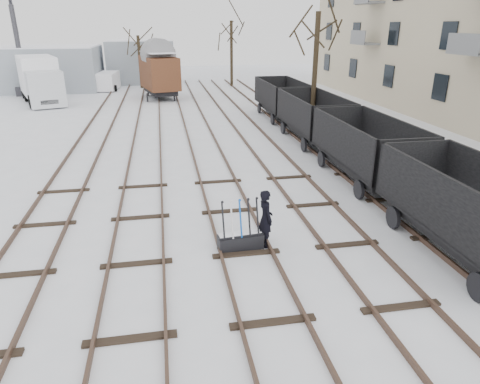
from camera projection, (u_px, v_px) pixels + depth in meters
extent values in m
plane|color=white|center=(246.00, 255.00, 11.98)|extent=(120.00, 120.00, 0.00)
cube|color=black|center=(79.00, 140.00, 23.66)|extent=(0.07, 52.00, 0.15)
cube|color=black|center=(106.00, 139.00, 23.90)|extent=(0.07, 52.00, 0.15)
cube|color=black|center=(37.00, 239.00, 12.80)|extent=(1.90, 0.20, 0.08)
cube|color=black|center=(134.00, 137.00, 24.16)|extent=(0.07, 52.00, 0.15)
cube|color=black|center=(160.00, 136.00, 24.40)|extent=(0.07, 52.00, 0.15)
cube|color=black|center=(139.00, 231.00, 13.30)|extent=(1.90, 0.20, 0.08)
cube|color=black|center=(188.00, 135.00, 24.66)|extent=(0.07, 52.00, 0.15)
cube|color=black|center=(212.00, 134.00, 24.90)|extent=(0.07, 52.00, 0.15)
cube|color=black|center=(234.00, 223.00, 13.80)|extent=(1.90, 0.20, 0.08)
cube|color=black|center=(239.00, 133.00, 25.16)|extent=(0.07, 52.00, 0.15)
cube|color=black|center=(262.00, 132.00, 25.40)|extent=(0.07, 52.00, 0.15)
cube|color=black|center=(323.00, 217.00, 14.30)|extent=(1.90, 0.20, 0.08)
cube|color=black|center=(288.00, 131.00, 25.66)|extent=(0.07, 52.00, 0.15)
cube|color=black|center=(311.00, 130.00, 25.89)|extent=(0.07, 52.00, 0.15)
cube|color=black|center=(405.00, 210.00, 14.80)|extent=(1.90, 0.20, 0.08)
cube|color=#949EA7|center=(47.00, 68.00, 42.06)|extent=(10.00, 8.00, 4.00)
cube|color=white|center=(43.00, 46.00, 41.31)|extent=(9.80, 7.84, 0.10)
cube|color=#949EA7|center=(141.00, 62.00, 47.15)|extent=(7.00, 6.00, 4.40)
cube|color=white|center=(140.00, 40.00, 46.33)|extent=(6.86, 5.88, 0.10)
cube|color=black|center=(240.00, 242.00, 12.22)|extent=(1.34, 0.55, 0.44)
cube|color=black|center=(240.00, 234.00, 12.13)|extent=(1.32, 0.44, 0.06)
cube|color=white|center=(240.00, 233.00, 12.12)|extent=(1.27, 0.39, 0.03)
cylinder|color=black|center=(223.00, 221.00, 11.82)|extent=(0.08, 0.32, 1.08)
cylinder|color=silver|center=(232.00, 220.00, 11.89)|extent=(0.08, 0.32, 1.08)
cylinder|color=#0D4AAD|center=(240.00, 219.00, 11.95)|extent=(0.08, 0.32, 1.08)
cylinder|color=black|center=(249.00, 218.00, 12.02)|extent=(0.08, 0.32, 1.08)
cylinder|color=black|center=(257.00, 217.00, 12.08)|extent=(0.08, 0.32, 1.08)
imported|color=black|center=(266.00, 218.00, 12.20)|extent=(0.50, 0.68, 1.71)
cube|color=black|center=(468.00, 234.00, 11.72)|extent=(1.96, 5.38, 0.41)
cube|color=black|center=(470.00, 227.00, 11.65)|extent=(2.45, 6.11, 0.12)
cube|color=black|center=(436.00, 203.00, 11.16)|extent=(0.10, 6.11, 1.63)
cube|color=white|center=(471.00, 224.00, 11.61)|extent=(2.20, 5.87, 0.06)
cylinder|color=black|center=(479.00, 288.00, 9.86)|extent=(0.12, 0.71, 0.71)
cylinder|color=black|center=(457.00, 212.00, 13.82)|extent=(0.12, 0.71, 0.71)
cube|color=black|center=(364.00, 164.00, 17.59)|extent=(1.96, 5.38, 0.41)
cube|color=black|center=(365.00, 159.00, 17.51)|extent=(2.45, 6.11, 0.12)
cube|color=black|center=(340.00, 141.00, 17.02)|extent=(0.10, 6.11, 1.63)
cube|color=black|center=(394.00, 139.00, 17.41)|extent=(0.10, 6.11, 1.63)
cube|color=white|center=(365.00, 157.00, 17.48)|extent=(2.20, 5.87, 0.06)
cylinder|color=black|center=(359.00, 190.00, 15.72)|extent=(0.12, 0.71, 0.71)
cylinder|color=black|center=(368.00, 156.00, 19.68)|extent=(0.12, 0.71, 0.71)
cube|color=black|center=(313.00, 129.00, 23.45)|extent=(1.96, 5.38, 0.41)
cube|color=black|center=(313.00, 126.00, 23.38)|extent=(2.45, 6.11, 0.12)
cube|color=black|center=(293.00, 111.00, 22.88)|extent=(0.10, 6.11, 1.63)
cube|color=black|center=(334.00, 110.00, 23.27)|extent=(0.10, 6.11, 1.63)
cube|color=white|center=(313.00, 124.00, 23.34)|extent=(2.20, 5.87, 0.06)
cylinder|color=black|center=(304.00, 145.00, 21.58)|extent=(0.12, 0.71, 0.71)
cylinder|color=black|center=(319.00, 126.00, 25.54)|extent=(0.12, 0.71, 0.71)
cube|color=black|center=(281.00, 108.00, 29.31)|extent=(1.96, 5.38, 0.41)
cube|color=black|center=(282.00, 105.00, 29.24)|extent=(2.45, 6.11, 0.12)
cube|color=black|center=(265.00, 94.00, 28.75)|extent=(0.10, 6.11, 1.63)
cube|color=black|center=(299.00, 93.00, 29.13)|extent=(0.10, 6.11, 1.63)
cube|color=white|center=(282.00, 104.00, 29.20)|extent=(2.20, 5.87, 0.06)
cylinder|color=black|center=(273.00, 119.00, 27.44)|extent=(0.12, 0.71, 0.71)
cylinder|color=black|center=(289.00, 107.00, 31.40)|extent=(0.12, 0.71, 0.71)
cube|color=black|center=(160.00, 91.00, 37.18)|extent=(2.90, 4.78, 0.41)
cube|color=#4C2516|center=(159.00, 73.00, 36.63)|extent=(3.51, 5.49, 2.63)
cube|color=white|center=(158.00, 52.00, 36.02)|extent=(3.22, 5.18, 0.04)
cylinder|color=black|center=(147.00, 97.00, 35.62)|extent=(0.12, 0.71, 0.71)
cylinder|color=black|center=(173.00, 91.00, 38.96)|extent=(0.12, 0.71, 0.71)
cube|color=black|center=(43.00, 95.00, 35.34)|extent=(3.93, 7.96, 0.32)
cube|color=silver|center=(31.00, 90.00, 32.33)|extent=(3.10, 2.85, 2.64)
cube|color=white|center=(42.00, 75.00, 35.56)|extent=(4.36, 6.05, 2.95)
cube|color=white|center=(39.00, 56.00, 35.01)|extent=(4.27, 5.94, 0.04)
cylinder|color=black|center=(18.00, 102.00, 32.66)|extent=(0.32, 1.05, 1.05)
cylinder|color=black|center=(65.00, 90.00, 38.26)|extent=(0.32, 1.05, 1.05)
cube|color=white|center=(108.00, 81.00, 41.89)|extent=(2.08, 4.01, 1.57)
cube|color=white|center=(107.00, 72.00, 41.60)|extent=(2.03, 3.91, 0.03)
cylinder|color=black|center=(99.00, 89.00, 40.85)|extent=(0.19, 0.61, 0.61)
cylinder|color=black|center=(118.00, 85.00, 43.35)|extent=(0.19, 0.61, 0.61)
cube|color=#323238|center=(26.00, 91.00, 39.10)|extent=(2.09, 2.09, 0.76)
cylinder|color=#323238|center=(19.00, 51.00, 37.85)|extent=(0.42, 0.42, 7.62)
cylinder|color=#323238|center=(18.00, 15.00, 38.31)|extent=(1.48, 4.77, 3.51)
cylinder|color=black|center=(29.00, 41.00, 40.98)|extent=(0.04, 0.04, 4.29)
cylinder|color=black|center=(315.00, 73.00, 25.18)|extent=(0.30, 0.30, 6.72)
cylinder|color=black|center=(140.00, 62.00, 42.66)|extent=(0.30, 0.30, 5.05)
cylinder|color=black|center=(231.00, 54.00, 43.68)|extent=(0.30, 0.30, 6.41)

